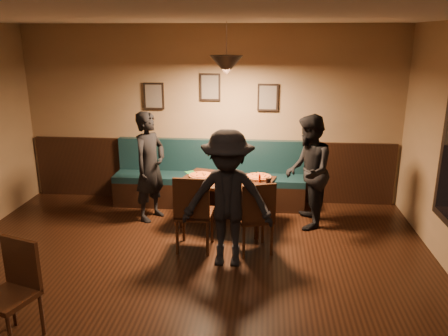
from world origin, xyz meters
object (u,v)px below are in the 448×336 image
(soda_glass, at_px, (268,183))
(cafe_chair_far, at_px, (8,296))
(diner_left, at_px, (150,167))
(tabasco_bottle, at_px, (260,178))
(diner_right, at_px, (308,172))
(diner_front, at_px, (228,199))
(chair_near_left, at_px, (195,212))
(chair_near_right, at_px, (254,216))
(booth_bench, at_px, (209,175))
(dining_table, at_px, (226,202))

(soda_glass, relative_size, cafe_chair_far, 0.16)
(diner_left, relative_size, tabasco_bottle, 12.21)
(diner_right, relative_size, soda_glass, 11.13)
(diner_left, relative_size, diner_front, 0.98)
(chair_near_left, bearing_deg, tabasco_bottle, 44.49)
(cafe_chair_far, bearing_deg, soda_glass, -114.53)
(chair_near_right, relative_size, cafe_chair_far, 1.02)
(diner_right, bearing_deg, cafe_chair_far, -42.49)
(diner_front, relative_size, soda_glass, 11.33)
(chair_near_left, xyz_separation_m, diner_front, (0.44, -0.36, 0.31))
(booth_bench, distance_m, cafe_chair_far, 3.77)
(dining_table, xyz_separation_m, diner_right, (1.14, 0.07, 0.46))
(soda_glass, relative_size, tabasco_bottle, 1.10)
(booth_bench, height_order, soda_glass, booth_bench)
(booth_bench, bearing_deg, diner_front, -76.50)
(diner_right, height_order, diner_front, diner_front)
(diner_right, xyz_separation_m, cafe_chair_far, (-2.80, -2.83, -0.34))
(diner_right, xyz_separation_m, tabasco_bottle, (-0.67, -0.13, -0.06))
(chair_near_left, height_order, tabasco_bottle, chair_near_left)
(cafe_chair_far, bearing_deg, chair_near_right, -118.46)
(chair_near_left, bearing_deg, diner_right, 32.28)
(booth_bench, bearing_deg, chair_near_left, -89.43)
(diner_front, distance_m, tabasco_bottle, 1.15)
(soda_glass, height_order, tabasco_bottle, soda_glass)
(diner_front, bearing_deg, diner_left, 135.69)
(chair_near_left, distance_m, chair_near_right, 0.75)
(diner_front, relative_size, cafe_chair_far, 1.77)
(booth_bench, relative_size, chair_near_right, 3.18)
(booth_bench, bearing_deg, cafe_chair_far, -110.50)
(booth_bench, relative_size, diner_left, 1.87)
(chair_near_right, bearing_deg, tabasco_bottle, 67.47)
(chair_near_right, relative_size, diner_front, 0.58)
(booth_bench, height_order, diner_right, diner_right)
(soda_glass, bearing_deg, diner_front, -119.50)
(dining_table, height_order, diner_right, diner_right)
(booth_bench, relative_size, cafe_chair_far, 3.25)
(diner_left, bearing_deg, soda_glass, -79.62)
(diner_left, bearing_deg, chair_near_right, -95.93)
(booth_bench, height_order, diner_front, diner_front)
(chair_near_right, xyz_separation_m, tabasco_bottle, (0.05, 0.73, 0.27))
(dining_table, distance_m, diner_front, 1.25)
(diner_right, height_order, cafe_chair_far, diner_right)
(diner_front, bearing_deg, booth_bench, 105.13)
(diner_front, distance_m, cafe_chair_far, 2.43)
(tabasco_bottle, bearing_deg, soda_glass, -65.16)
(booth_bench, xyz_separation_m, soda_glass, (0.93, -1.08, 0.25))
(chair_near_left, xyz_separation_m, diner_right, (1.47, 0.86, 0.30))
(chair_near_right, relative_size, tabasco_bottle, 7.20)
(chair_near_left, relative_size, soda_glass, 6.96)
(chair_near_left, relative_size, diner_left, 0.62)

